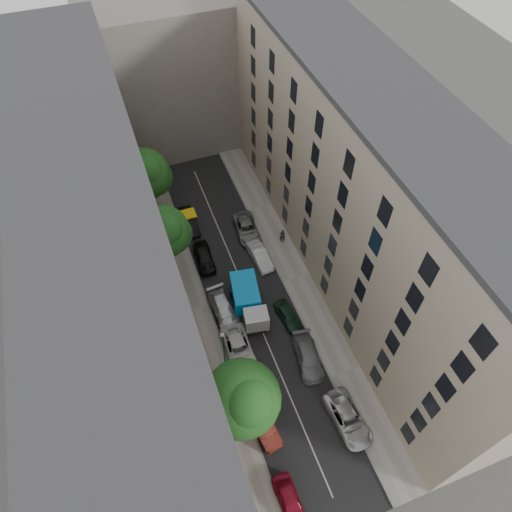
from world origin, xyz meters
name	(u,v)px	position (x,y,z in m)	size (l,w,h in m)	color
ground	(246,294)	(0.00, 0.00, 0.00)	(120.00, 120.00, 0.00)	#4C4C49
road_surface	(246,294)	(0.00, 0.00, 0.01)	(8.00, 44.00, 0.02)	black
sidewalk_left	(194,310)	(-5.50, 0.00, 0.07)	(3.00, 44.00, 0.15)	gray
sidewalk_right	(296,278)	(5.50, 0.00, 0.07)	(3.00, 44.00, 0.15)	gray
building_left	(113,264)	(-11.00, 0.00, 10.00)	(8.00, 44.00, 20.00)	#4C4A47
building_right	(361,196)	(11.00, 0.00, 10.00)	(8.00, 44.00, 20.00)	tan
building_endcap	(169,73)	(0.00, 28.00, 9.00)	(18.00, 12.00, 18.00)	slate
tarp_truck	(248,301)	(-0.42, -1.79, 1.53)	(3.30, 6.33, 2.77)	black
car_left_0	(290,502)	(-3.26, -19.00, 0.69)	(1.64, 4.07, 1.39)	maroon
car_left_1	(262,424)	(-3.20, -13.00, 0.73)	(1.55, 4.45, 1.47)	#4F170F
car_left_2	(238,348)	(-2.80, -5.80, 0.71)	(2.36, 5.13, 1.42)	silver
car_left_3	(224,309)	(-2.80, -1.35, 0.74)	(2.07, 5.10, 1.48)	#B9BABE
car_left_4	(204,258)	(-2.80, 5.40, 0.75)	(1.78, 4.42, 1.51)	black
car_left_5	(189,221)	(-2.98, 11.00, 0.75)	(1.59, 4.55, 1.50)	black
car_right_0	(348,419)	(3.60, -15.00, 0.73)	(2.43, 5.26, 1.46)	silver
car_right_1	(308,357)	(2.80, -8.80, 0.72)	(2.02, 4.97, 1.44)	slate
car_right_2	(288,316)	(2.80, -4.16, 0.64)	(1.51, 3.76, 1.28)	#153020
car_right_3	(260,256)	(2.80, 3.60, 0.70)	(1.49, 4.28, 1.41)	silver
car_right_4	(247,228)	(2.80, 7.80, 0.70)	(2.34, 5.07, 1.41)	gray
tree_near	(244,400)	(-4.56, -12.65, 6.47)	(5.92, 5.74, 9.54)	#382619
tree_mid	(164,234)	(-6.30, 4.89, 6.51)	(5.37, 5.11, 9.39)	#382619
tree_far	(145,176)	(-6.30, 13.89, 6.12)	(5.79, 5.59, 9.06)	#382619
lamp_post	(224,350)	(-4.49, -7.40, 4.43)	(0.36, 0.36, 7.04)	#1A5C32
pedestrian	(282,236)	(5.99, 5.13, 1.04)	(0.65, 0.43, 1.78)	black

